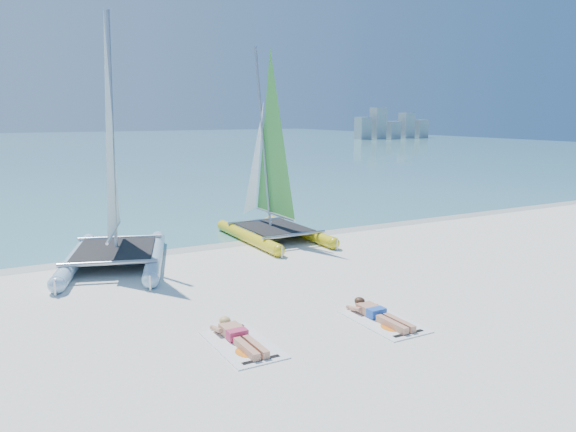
% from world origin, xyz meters
% --- Properties ---
extents(ground, '(140.00, 140.00, 0.00)m').
position_xyz_m(ground, '(0.00, 0.00, 0.00)').
color(ground, silver).
rests_on(ground, ground).
extents(sea, '(140.00, 115.00, 0.01)m').
position_xyz_m(sea, '(0.00, 63.00, 0.01)').
color(sea, '#67ACA9').
rests_on(sea, ground).
extents(wet_sand_strip, '(140.00, 1.40, 0.01)m').
position_xyz_m(wet_sand_strip, '(0.00, 5.50, 0.00)').
color(wet_sand_strip, beige).
rests_on(wet_sand_strip, ground).
extents(distant_skyline, '(14.00, 2.00, 5.00)m').
position_xyz_m(distant_skyline, '(53.71, 62.00, 1.94)').
color(distant_skyline, '#9BA1AA').
rests_on(distant_skyline, ground).
extents(catamaran_blue, '(4.09, 5.84, 7.24)m').
position_xyz_m(catamaran_blue, '(-3.33, 4.56, 2.16)').
color(catamaran_blue, '#ABC5E1').
rests_on(catamaran_blue, ground).
extents(catamaran_yellow, '(2.32, 5.15, 6.56)m').
position_xyz_m(catamaran_yellow, '(1.97, 5.64, 2.07)').
color(catamaran_yellow, yellow).
rests_on(catamaran_yellow, ground).
extents(towel_a, '(1.00, 1.85, 0.02)m').
position_xyz_m(towel_a, '(-2.58, -2.25, 0.01)').
color(towel_a, white).
rests_on(towel_a, ground).
extents(sunbather_a, '(0.37, 1.73, 0.26)m').
position_xyz_m(sunbather_a, '(-2.58, -2.06, 0.12)').
color(sunbather_a, '#DFA775').
rests_on(sunbather_a, towel_a).
extents(towel_b, '(1.00, 1.85, 0.02)m').
position_xyz_m(towel_b, '(0.38, -2.59, 0.01)').
color(towel_b, white).
rests_on(towel_b, ground).
extents(sunbather_b, '(0.37, 1.73, 0.26)m').
position_xyz_m(sunbather_b, '(0.38, -2.40, 0.12)').
color(sunbather_b, '#DFA775').
rests_on(sunbather_b, towel_b).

